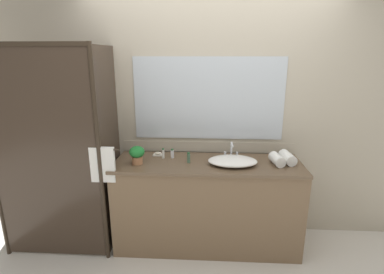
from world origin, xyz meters
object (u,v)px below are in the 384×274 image
object	(u,v)px
sink_basin	(233,161)
soap_dish	(158,154)
rolled_towel_near_edge	(287,158)
amenity_bottle_conditioner	(172,154)
amenity_bottle_shampoo	(189,158)
amenity_bottle_lotion	(163,153)
faucet	(231,152)
rolled_towel_middle	(277,159)
potted_plant	(137,154)

from	to	relation	value
sink_basin	soap_dish	world-z (taller)	sink_basin
rolled_towel_near_edge	amenity_bottle_conditioner	bearing A→B (deg)	176.09
soap_dish	amenity_bottle_shampoo	size ratio (longest dim) A/B	0.96
amenity_bottle_shampoo	amenity_bottle_lotion	bearing A→B (deg)	156.41
amenity_bottle_shampoo	faucet	bearing A→B (deg)	21.37
amenity_bottle_shampoo	rolled_towel_middle	size ratio (longest dim) A/B	0.54
soap_dish	rolled_towel_near_edge	distance (m)	1.28
soap_dish	amenity_bottle_conditioner	distance (m)	0.17
amenity_bottle_lotion	rolled_towel_middle	bearing A→B (deg)	-5.99
potted_plant	rolled_towel_middle	xyz separation A→B (m)	(1.31, 0.06, -0.05)
rolled_towel_middle	rolled_towel_near_edge	bearing A→B (deg)	25.11
faucet	amenity_bottle_conditioner	distance (m)	0.59
sink_basin	faucet	size ratio (longest dim) A/B	2.72
potted_plant	amenity_bottle_shampoo	xyz separation A→B (m)	(0.48, 0.06, -0.05)
amenity_bottle_conditioner	amenity_bottle_shampoo	xyz separation A→B (m)	(0.17, -0.13, 0.01)
amenity_bottle_conditioner	soap_dish	bearing A→B (deg)	156.82
soap_dish	amenity_bottle_lotion	bearing A→B (deg)	-50.16
faucet	potted_plant	size ratio (longest dim) A/B	0.99
soap_dish	rolled_towel_middle	size ratio (longest dim) A/B	0.52
soap_dish	potted_plant	bearing A→B (deg)	-121.46
sink_basin	rolled_towel_middle	bearing A→B (deg)	2.87
amenity_bottle_lotion	sink_basin	bearing A→B (deg)	-11.31
amenity_bottle_lotion	rolled_towel_middle	world-z (taller)	amenity_bottle_lotion
potted_plant	amenity_bottle_shampoo	world-z (taller)	potted_plant
amenity_bottle_shampoo	rolled_towel_middle	xyz separation A→B (m)	(0.83, -0.00, 0.00)
sink_basin	amenity_bottle_shampoo	size ratio (longest dim) A/B	4.43
faucet	amenity_bottle_conditioner	xyz separation A→B (m)	(-0.59, -0.04, -0.01)
amenity_bottle_conditioner	rolled_towel_middle	xyz separation A→B (m)	(1.00, -0.13, 0.01)
soap_dish	amenity_bottle_conditioner	world-z (taller)	amenity_bottle_conditioner
amenity_bottle_conditioner	amenity_bottle_lotion	bearing A→B (deg)	-171.80
potted_plant	amenity_bottle_lotion	distance (m)	0.28
amenity_bottle_lotion	rolled_towel_near_edge	size ratio (longest dim) A/B	0.47
potted_plant	amenity_bottle_lotion	world-z (taller)	potted_plant
amenity_bottle_shampoo	potted_plant	bearing A→B (deg)	-173.28
faucet	soap_dish	distance (m)	0.75
sink_basin	rolled_towel_near_edge	world-z (taller)	rolled_towel_near_edge
potted_plant	amenity_bottle_shampoo	size ratio (longest dim) A/B	1.65
potted_plant	soap_dish	distance (m)	0.31
sink_basin	potted_plant	bearing A→B (deg)	-177.75
potted_plant	rolled_towel_middle	world-z (taller)	potted_plant
soap_dish	rolled_towel_middle	world-z (taller)	rolled_towel_middle
sink_basin	soap_dish	size ratio (longest dim) A/B	4.62
sink_basin	rolled_towel_near_edge	distance (m)	0.53
potted_plant	soap_dish	world-z (taller)	potted_plant
faucet	amenity_bottle_lotion	size ratio (longest dim) A/B	1.66
sink_basin	amenity_bottle_conditioner	distance (m)	0.61
potted_plant	amenity_bottle_conditioner	bearing A→B (deg)	30.66
amenity_bottle_conditioner	rolled_towel_near_edge	bearing A→B (deg)	-3.91
potted_plant	amenity_bottle_conditioner	world-z (taller)	potted_plant
soap_dish	amenity_bottle_lotion	distance (m)	0.11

